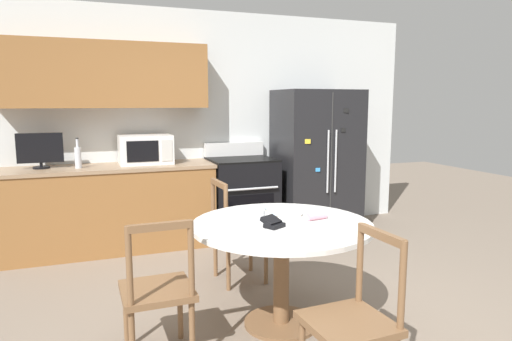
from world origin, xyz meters
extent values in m
plane|color=gray|center=(0.00, 0.00, 0.00)|extent=(14.00, 14.00, 0.00)
cube|color=silver|center=(0.00, 2.65, 1.30)|extent=(5.20, 0.10, 2.60)
cube|color=#936033|center=(-1.14, 2.43, 1.84)|extent=(2.11, 0.34, 0.68)
cube|color=#936033|center=(-1.14, 2.29, 0.43)|extent=(2.11, 0.62, 0.86)
cube|color=#997A5B|center=(-1.14, 2.29, 0.88)|extent=(2.14, 0.64, 0.03)
cube|color=black|center=(1.24, 2.22, 0.85)|extent=(0.94, 0.72, 1.70)
cube|color=#333333|center=(1.24, 1.86, 0.85)|extent=(0.01, 0.01, 1.64)
cylinder|color=silver|center=(1.19, 1.85, 0.89)|extent=(0.02, 0.02, 0.72)
cylinder|color=silver|center=(1.29, 1.85, 0.89)|extent=(0.02, 0.02, 0.72)
cube|color=black|center=(1.38, 1.86, 1.25)|extent=(0.06, 0.01, 0.05)
cube|color=black|center=(1.41, 1.86, 1.47)|extent=(0.06, 0.02, 0.05)
cube|color=yellow|center=(0.93, 1.86, 1.13)|extent=(0.06, 0.02, 0.05)
cube|color=#338CD8|center=(1.07, 1.86, 0.81)|extent=(0.05, 0.02, 0.04)
cube|color=black|center=(0.30, 2.26, 0.45)|extent=(0.73, 0.64, 0.90)
cube|color=black|center=(0.30, 1.94, 0.36)|extent=(0.53, 0.01, 0.40)
cylinder|color=silver|center=(0.30, 1.91, 0.63)|extent=(0.60, 0.02, 0.02)
cube|color=black|center=(0.30, 2.26, 0.91)|extent=(0.73, 0.64, 0.02)
cube|color=white|center=(0.30, 2.55, 1.00)|extent=(0.73, 0.06, 0.16)
cube|color=white|center=(-0.77, 2.35, 1.06)|extent=(0.56, 0.38, 0.31)
cube|color=black|center=(-0.82, 2.16, 1.06)|extent=(0.32, 0.01, 0.22)
cube|color=silver|center=(-0.57, 2.16, 1.06)|extent=(0.11, 0.01, 0.22)
cylinder|color=black|center=(-1.80, 2.35, 0.91)|extent=(0.16, 0.16, 0.02)
cylinder|color=black|center=(-1.80, 2.35, 0.94)|extent=(0.03, 0.03, 0.04)
cube|color=black|center=(-1.80, 2.35, 1.11)|extent=(0.43, 0.05, 0.30)
cylinder|color=silver|center=(-1.45, 2.24, 1.01)|extent=(0.07, 0.07, 0.21)
cylinder|color=silver|center=(-1.45, 2.24, 1.15)|extent=(0.03, 0.03, 0.08)
cylinder|color=#262626|center=(-1.45, 2.24, 1.20)|extent=(0.03, 0.03, 0.01)
cylinder|color=white|center=(-0.13, 0.12, 0.73)|extent=(1.24, 1.24, 0.03)
cylinder|color=brown|center=(-0.13, 0.12, 0.37)|extent=(0.11, 0.11, 0.68)
cylinder|color=brown|center=(-0.13, 0.12, 0.01)|extent=(0.52, 0.52, 0.03)
cube|color=brown|center=(-1.01, 0.01, 0.43)|extent=(0.43, 0.43, 0.04)
cylinder|color=brown|center=(-1.18, 0.18, 0.21)|extent=(0.04, 0.04, 0.41)
cylinder|color=brown|center=(-0.84, 0.18, 0.21)|extent=(0.04, 0.04, 0.41)
cylinder|color=brown|center=(-0.83, -0.16, 0.21)|extent=(0.04, 0.04, 0.41)
cylinder|color=brown|center=(-1.17, -0.18, 0.68)|extent=(0.04, 0.04, 0.45)
cylinder|color=brown|center=(-0.83, -0.18, 0.68)|extent=(0.04, 0.04, 0.45)
cube|color=brown|center=(-1.00, -0.18, 0.88)|extent=(0.34, 0.04, 0.04)
cube|color=brown|center=(-0.14, -0.76, 0.43)|extent=(0.44, 0.44, 0.04)
cylinder|color=brown|center=(0.02, -0.58, 0.21)|extent=(0.04, 0.04, 0.41)
cylinder|color=brown|center=(0.06, -0.92, 0.68)|extent=(0.04, 0.04, 0.45)
cylinder|color=brown|center=(0.04, -0.57, 0.68)|extent=(0.04, 0.04, 0.45)
cube|color=brown|center=(0.05, -0.75, 0.88)|extent=(0.05, 0.35, 0.04)
cube|color=brown|center=(-0.14, 1.01, 0.43)|extent=(0.44, 0.44, 0.04)
cylinder|color=brown|center=(0.02, 1.19, 0.21)|extent=(0.04, 0.04, 0.41)
cylinder|color=brown|center=(0.04, 0.84, 0.21)|extent=(0.04, 0.04, 0.41)
cylinder|color=brown|center=(-0.32, 1.17, 0.21)|extent=(0.04, 0.04, 0.41)
cylinder|color=brown|center=(-0.31, 0.83, 0.21)|extent=(0.04, 0.04, 0.41)
cylinder|color=brown|center=(-0.34, 1.17, 0.68)|extent=(0.04, 0.04, 0.45)
cylinder|color=brown|center=(-0.32, 0.82, 0.68)|extent=(0.04, 0.04, 0.45)
cube|color=brown|center=(-0.33, 1.00, 0.88)|extent=(0.05, 0.35, 0.04)
cylinder|color=silver|center=(-0.25, 0.25, 0.78)|extent=(0.08, 0.08, 0.08)
cylinder|color=#8C4C99|center=(-0.25, 0.25, 0.76)|extent=(0.07, 0.07, 0.04)
cylinder|color=pink|center=(0.13, 0.12, 0.77)|extent=(0.16, 0.07, 0.05)
cube|color=black|center=(-0.22, 0.04, 0.76)|extent=(0.15, 0.14, 0.03)
cube|color=black|center=(-0.24, 0.06, 0.78)|extent=(0.15, 0.14, 0.06)
cube|color=white|center=(-0.01, 0.40, 0.75)|extent=(0.29, 0.34, 0.01)
cube|color=beige|center=(-0.01, 0.40, 0.75)|extent=(0.27, 0.33, 0.01)
cube|color=silver|center=(-0.01, 0.40, 0.76)|extent=(0.24, 0.32, 0.01)
camera|label=1|loc=(-1.36, -2.66, 1.56)|focal=32.00mm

